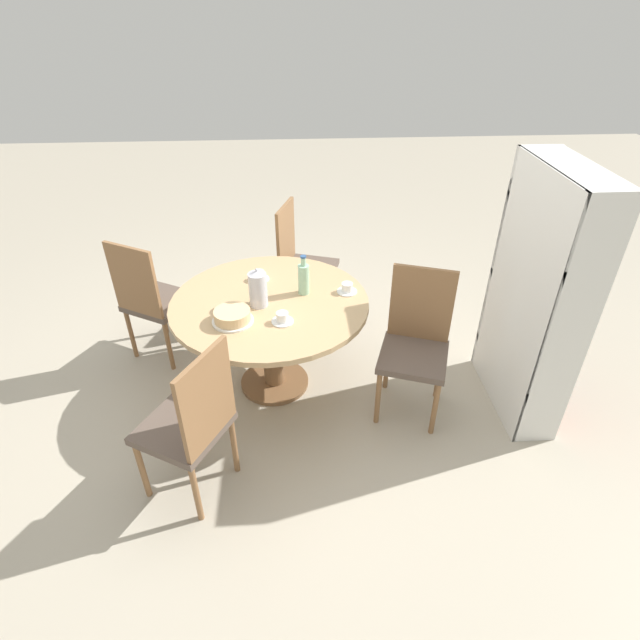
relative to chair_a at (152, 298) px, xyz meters
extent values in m
plane|color=#B2A893|center=(0.40, 0.87, -0.51)|extent=(14.00, 14.00, 0.00)
cylinder|color=brown|center=(0.40, 0.87, -0.50)|extent=(0.49, 0.49, 0.03)
cylinder|color=brown|center=(0.40, 0.87, -0.16)|extent=(0.14, 0.14, 0.64)
cylinder|color=tan|center=(0.40, 0.87, 0.17)|extent=(1.30, 1.30, 0.04)
cylinder|color=olive|center=(-0.13, 0.28, -0.30)|extent=(0.03, 0.03, 0.42)
cylinder|color=olive|center=(-0.31, -0.04, -0.30)|extent=(0.03, 0.03, 0.42)
cylinder|color=olive|center=(0.18, 0.10, -0.30)|extent=(0.03, 0.03, 0.42)
cylinder|color=olive|center=(0.01, -0.21, -0.30)|extent=(0.03, 0.03, 0.42)
cube|color=brown|center=(-0.06, 0.03, -0.07)|extent=(0.57, 0.57, 0.04)
cube|color=olive|center=(0.11, -0.06, 0.21)|extent=(0.22, 0.36, 0.52)
cylinder|color=olive|center=(1.00, 0.34, -0.30)|extent=(0.03, 0.03, 0.42)
cylinder|color=olive|center=(1.32, 0.17, -0.30)|extent=(0.03, 0.03, 0.42)
cylinder|color=olive|center=(1.17, 0.66, -0.30)|extent=(0.03, 0.03, 0.42)
cylinder|color=olive|center=(1.49, 0.49, -0.30)|extent=(0.03, 0.03, 0.42)
cube|color=brown|center=(1.25, 0.42, -0.07)|extent=(0.57, 0.57, 0.04)
cube|color=olive|center=(1.34, 0.59, 0.21)|extent=(0.36, 0.21, 0.52)
cylinder|color=olive|center=(0.83, 1.55, -0.30)|extent=(0.03, 0.03, 0.42)
cylinder|color=olive|center=(0.95, 1.89, -0.30)|extent=(0.03, 0.03, 0.42)
cylinder|color=olive|center=(0.49, 1.67, -0.30)|extent=(0.03, 0.03, 0.42)
cylinder|color=olive|center=(0.61, 2.01, -0.30)|extent=(0.03, 0.03, 0.42)
cube|color=brown|center=(0.72, 1.78, -0.07)|extent=(0.53, 0.53, 0.04)
cube|color=olive|center=(0.53, 1.85, 0.21)|extent=(0.16, 0.39, 0.52)
cylinder|color=olive|center=(-0.28, 1.29, -0.30)|extent=(0.03, 0.03, 0.42)
cylinder|color=olive|center=(-0.63, 1.40, -0.30)|extent=(0.03, 0.03, 0.42)
cylinder|color=olive|center=(-0.40, 0.95, -0.30)|extent=(0.03, 0.03, 0.42)
cylinder|color=olive|center=(-0.74, 1.06, -0.30)|extent=(0.03, 0.03, 0.42)
cube|color=brown|center=(-0.51, 1.17, -0.07)|extent=(0.53, 0.53, 0.04)
cube|color=olive|center=(-0.57, 0.99, 0.21)|extent=(0.39, 0.15, 0.52)
cube|color=silver|center=(1.04, 2.53, 0.30)|extent=(0.04, 0.28, 1.63)
cube|color=silver|center=(0.25, 2.53, 0.30)|extent=(0.04, 0.28, 1.63)
cube|color=silver|center=(0.65, 2.39, 0.30)|extent=(0.83, 0.02, 1.63)
cube|color=silver|center=(0.65, 2.53, -0.50)|extent=(0.76, 0.27, 0.04)
cube|color=silver|center=(0.65, 2.53, 0.03)|extent=(0.76, 0.27, 0.04)
cube|color=silver|center=(0.65, 2.53, 0.57)|extent=(0.76, 0.27, 0.04)
cube|color=silver|center=(0.65, 2.53, 1.10)|extent=(0.76, 0.27, 0.04)
cube|color=#B72D28|center=(0.86, 2.51, -0.29)|extent=(0.34, 0.21, 0.37)
cube|color=#234793|center=(0.44, 2.51, -0.25)|extent=(0.34, 0.21, 0.45)
cube|color=#B72D28|center=(0.87, 2.51, 0.27)|extent=(0.32, 0.21, 0.45)
cube|color=orange|center=(0.43, 2.51, 0.26)|extent=(0.32, 0.21, 0.42)
cube|color=gold|center=(0.85, 2.51, 0.77)|extent=(0.35, 0.21, 0.36)
cube|color=teal|center=(0.44, 2.51, 0.81)|extent=(0.35, 0.21, 0.43)
cylinder|color=silver|center=(0.45, 0.81, 0.31)|extent=(0.12, 0.12, 0.23)
cone|color=silver|center=(0.45, 0.81, 0.43)|extent=(0.11, 0.11, 0.02)
sphere|color=silver|center=(0.45, 0.81, 0.45)|extent=(0.02, 0.02, 0.02)
cylinder|color=#99C6A3|center=(0.32, 1.10, 0.29)|extent=(0.08, 0.08, 0.20)
cylinder|color=#99C6A3|center=(0.32, 1.10, 0.43)|extent=(0.03, 0.03, 0.06)
cylinder|color=#2D5184|center=(0.32, 1.10, 0.46)|extent=(0.04, 0.04, 0.01)
cylinder|color=white|center=(0.63, 0.66, 0.20)|extent=(0.25, 0.25, 0.01)
cylinder|color=#DBB784|center=(0.63, 0.66, 0.24)|extent=(0.22, 0.22, 0.07)
cylinder|color=silver|center=(0.65, 0.96, 0.20)|extent=(0.14, 0.14, 0.01)
cylinder|color=white|center=(0.65, 0.96, 0.23)|extent=(0.07, 0.07, 0.06)
cylinder|color=silver|center=(0.11, 0.80, 0.20)|extent=(0.14, 0.14, 0.01)
cylinder|color=white|center=(0.11, 0.80, 0.23)|extent=(0.07, 0.07, 0.06)
cylinder|color=silver|center=(0.32, 1.39, 0.20)|extent=(0.14, 0.14, 0.01)
cylinder|color=white|center=(0.32, 1.39, 0.23)|extent=(0.07, 0.07, 0.06)
camera|label=1|loc=(3.18, 1.03, 1.89)|focal=28.00mm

